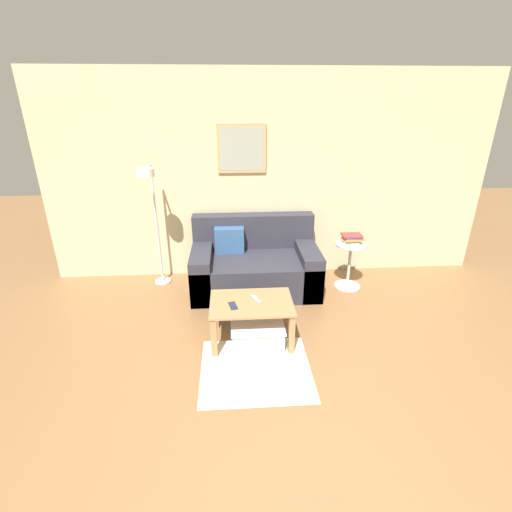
# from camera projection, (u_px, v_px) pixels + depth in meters

# --- Properties ---
(wall_back) EXTENTS (5.60, 0.09, 2.55)m
(wall_back) POSITION_uv_depth(u_px,v_px,m) (269.00, 178.00, 4.66)
(wall_back) COLOR #C6BC93
(wall_back) RESTS_ON ground_plane
(area_rug) EXTENTS (0.97, 0.88, 0.01)m
(area_rug) POSITION_uv_depth(u_px,v_px,m) (256.00, 369.00, 3.29)
(area_rug) COLOR beige
(area_rug) RESTS_ON ground_plane
(couch) EXTENTS (1.53, 0.90, 0.86)m
(couch) POSITION_uv_depth(u_px,v_px,m) (254.00, 265.00, 4.61)
(couch) COLOR #2D2D38
(couch) RESTS_ON ground_plane
(coffee_table) EXTENTS (0.79, 0.55, 0.42)m
(coffee_table) POSITION_uv_depth(u_px,v_px,m) (251.00, 310.00, 3.57)
(coffee_table) COLOR #997047
(coffee_table) RESTS_ON ground_plane
(storage_bin) EXTENTS (0.51, 0.46, 0.23)m
(storage_bin) POSITION_uv_depth(u_px,v_px,m) (257.00, 332.00, 3.62)
(storage_bin) COLOR #B2B2B7
(storage_bin) RESTS_ON ground_plane
(floor_lamp) EXTENTS (0.20, 0.48, 1.52)m
(floor_lamp) POSITION_uv_depth(u_px,v_px,m) (151.00, 203.00, 4.24)
(floor_lamp) COLOR silver
(floor_lamp) RESTS_ON ground_plane
(side_table) EXTENTS (0.38, 0.38, 0.59)m
(side_table) POSITION_uv_depth(u_px,v_px,m) (350.00, 261.00, 4.58)
(side_table) COLOR silver
(side_table) RESTS_ON ground_plane
(book_stack) EXTENTS (0.26, 0.20, 0.11)m
(book_stack) POSITION_uv_depth(u_px,v_px,m) (352.00, 239.00, 4.48)
(book_stack) COLOR silver
(book_stack) RESTS_ON side_table
(remote_control) EXTENTS (0.10, 0.15, 0.02)m
(remote_control) POSITION_uv_depth(u_px,v_px,m) (256.00, 299.00, 3.57)
(remote_control) COLOR #99999E
(remote_control) RESTS_ON coffee_table
(cell_phone) EXTENTS (0.10, 0.15, 0.01)m
(cell_phone) POSITION_uv_depth(u_px,v_px,m) (233.00, 306.00, 3.47)
(cell_phone) COLOR #1E2338
(cell_phone) RESTS_ON coffee_table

